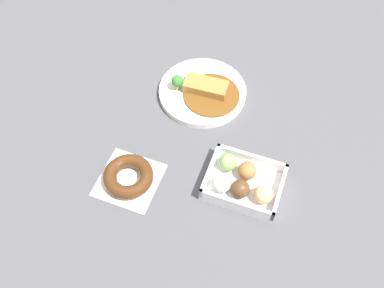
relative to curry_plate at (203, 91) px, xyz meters
name	(u,v)px	position (x,y,z in m)	size (l,w,h in m)	color
ground_plane	(208,121)	(0.04, -0.08, -0.01)	(1.60, 1.60, 0.00)	#4C4C51
curry_plate	(203,91)	(0.00, 0.00, 0.00)	(0.24, 0.24, 0.06)	white
donut_box	(242,182)	(0.18, -0.24, 0.01)	(0.18, 0.14, 0.06)	white
chocolate_ring_donut	(128,177)	(-0.08, -0.32, 0.00)	(0.15, 0.15, 0.04)	white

